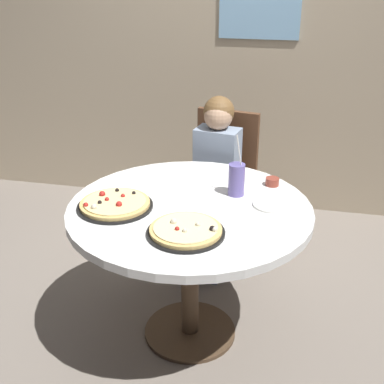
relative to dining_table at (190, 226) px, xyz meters
name	(u,v)px	position (x,y,z in m)	size (l,w,h in m)	color
ground_plane	(190,332)	(0.00, 0.00, -0.65)	(8.00, 8.00, 0.00)	slate
wall_with_window	(242,14)	(0.00, 1.69, 0.81)	(5.20, 0.14, 2.90)	tan
dining_table	(190,226)	(0.00, 0.00, 0.00)	(1.15, 1.15, 0.75)	white
chair_wooden	(222,178)	(0.02, 0.87, -0.12)	(0.46, 0.46, 0.95)	brown
diner_child	(212,196)	(-0.01, 0.69, -0.16)	(0.31, 0.43, 1.08)	#3F4766
pizza_veggie	(115,204)	(-0.34, -0.09, 0.12)	(0.35, 0.35, 0.05)	black
pizza_cheese	(186,231)	(0.04, -0.26, 0.12)	(0.33, 0.33, 0.05)	black
soda_cup	(237,179)	(0.19, 0.17, 0.19)	(0.08, 0.08, 0.31)	#6659A5
sauce_bowl	(272,182)	(0.36, 0.33, 0.12)	(0.07, 0.07, 0.04)	brown
plate_small	(272,205)	(0.38, 0.09, 0.11)	(0.18, 0.18, 0.01)	white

